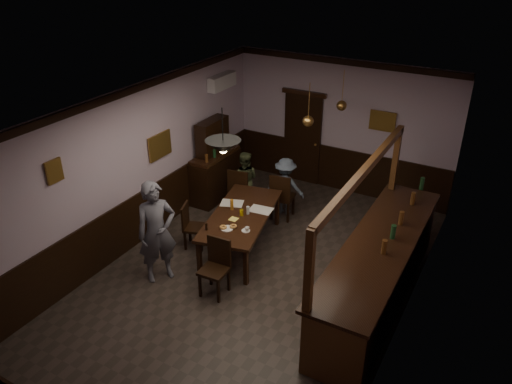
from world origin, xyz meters
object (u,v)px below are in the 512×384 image
Objects in this scene: person_seated_right at (285,186)px; pendant_brass_mid at (308,121)px; chair_far_left at (240,189)px; coffee_cup at (247,229)px; sideboard at (215,167)px; pendant_brass_far at (341,106)px; dining_table at (241,216)px; chair_far_right at (282,195)px; person_seated_left at (244,180)px; bar_counter at (378,269)px; soda_can at (242,213)px; person_standing at (157,232)px; chair_near at (216,264)px; pendant_iron at (223,147)px; chair_side at (191,224)px.

pendant_brass_mid is at bearing 134.18° from person_seated_right.
chair_far_left is 2.27m from pendant_brass_mid.
sideboard reaches higher than coffee_cup.
coffee_cup is at bearing -101.00° from pendant_brass_far.
dining_table is at bearing 111.47° from chair_far_left.
coffee_cup is at bearing 89.33° from person_seated_right.
person_seated_left is (-0.93, 0.09, 0.08)m from chair_far_right.
coffee_cup is (0.41, -0.49, 0.11)m from dining_table.
coffee_cup is 0.02× the size of bar_counter.
soda_can is (-0.11, -1.39, 0.25)m from chair_far_right.
person_standing reaches higher than coffee_cup.
chair_far_right is 1.04× the size of chair_near.
chair_far_right is 0.25× the size of bar_counter.
pendant_brass_far is at bearing 75.73° from pendant_iron.
person_seated_left is at bearing 119.00° from soda_can.
chair_far_right is 12.77× the size of coffee_cup.
chair_far_right is at bearing 85.44° from coffee_cup.
chair_far_left reaches higher than soda_can.
pendant_brass_far reaches higher than person_standing.
person_standing reaches higher than person_seated_right.
bar_counter reaches higher than chair_far_right.
chair_near is at bearing 84.95° from chair_far_right.
chair_far_left is 1.39× the size of pendant_iron.
chair_far_left is 0.56× the size of sideboard.
person_standing is 22.66× the size of coffee_cup.
person_standing is at bearing 165.78° from chair_side.
person_seated_right is 3.12m from bar_counter.
soda_can is 2.03m from pendant_brass_mid.
sideboard reaches higher than chair_far_left.
person_seated_left is 2.96m from pendant_iron.
person_standing is 1.46× the size of person_seated_right.
chair_far_left is 0.80× the size of person_seated_left.
pendant_brass_mid is at bearing 73.17° from pendant_iron.
soda_can is (-0.06, -1.67, 0.19)m from person_seated_right.
bar_counter is (2.53, -1.82, -0.04)m from person_seated_right.
chair_far_left is 3.62m from bar_counter.
pendant_brass_far reaches higher than coffee_cup.
chair_side is at bearing 159.74° from pendant_iron.
person_standing is 3.06m from sideboard.
soda_can is at bearing 77.30° from chair_far_right.
pendant_brass_far is at bearing -175.02° from person_seated_left.
chair_side is 1.09× the size of pendant_brass_mid.
chair_far_left is at bearing -23.00° from sideboard.
sideboard is at bearing -162.80° from pendant_brass_far.
chair_far_right is 2.79m from pendant_iron.
bar_counter reaches higher than chair_near.
pendant_iron is at bearing 82.61° from person_seated_right.
dining_table is 1.65m from person_standing.
chair_near is 2.91m from person_seated_left.
chair_far_right is 2.13m from pendant_brass_far.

